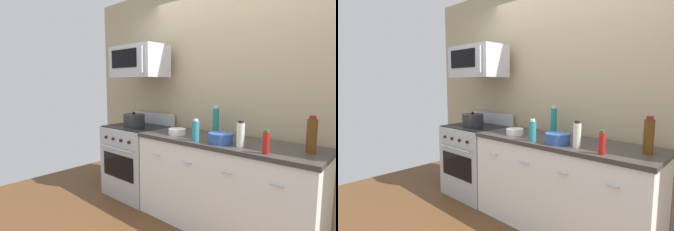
# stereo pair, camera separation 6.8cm
# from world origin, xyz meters

# --- Properties ---
(ground_plane) EXTENTS (5.91, 5.91, 0.00)m
(ground_plane) POSITION_xyz_m (0.00, 0.00, 0.00)
(ground_plane) COLOR brown
(back_wall) EXTENTS (4.92, 0.10, 2.70)m
(back_wall) POSITION_xyz_m (0.00, 0.41, 1.35)
(back_wall) COLOR tan
(back_wall) RESTS_ON ground_plane
(counter_unit) EXTENTS (1.83, 0.66, 0.92)m
(counter_unit) POSITION_xyz_m (-0.00, -0.00, 0.46)
(counter_unit) COLOR white
(counter_unit) RESTS_ON ground_plane
(range_oven) EXTENTS (0.76, 0.69, 1.07)m
(range_oven) POSITION_xyz_m (-1.29, 0.00, 0.47)
(range_oven) COLOR #B7BABF
(range_oven) RESTS_ON ground_plane
(microwave) EXTENTS (0.74, 0.44, 0.40)m
(microwave) POSITION_xyz_m (-1.29, 0.05, 1.75)
(microwave) COLOR #B7BABF
(bottle_hot_sauce_red) EXTENTS (0.05, 0.05, 0.19)m
(bottle_hot_sauce_red) POSITION_xyz_m (0.50, -0.24, 1.01)
(bottle_hot_sauce_red) COLOR #B21914
(bottle_hot_sauce_red) RESTS_ON countertop_slab
(bottle_sparkling_teal) EXTENTS (0.07, 0.07, 0.32)m
(bottle_sparkling_teal) POSITION_xyz_m (-0.20, 0.17, 1.07)
(bottle_sparkling_teal) COLOR #197F7A
(bottle_sparkling_teal) RESTS_ON countertop_slab
(bottle_vinegar_white) EXTENTS (0.07, 0.07, 0.23)m
(bottle_vinegar_white) POSITION_xyz_m (0.25, -0.16, 1.03)
(bottle_vinegar_white) COLOR silver
(bottle_vinegar_white) RESTS_ON countertop_slab
(bottle_dish_soap) EXTENTS (0.07, 0.07, 0.21)m
(bottle_dish_soap) POSITION_xyz_m (-0.18, -0.22, 1.02)
(bottle_dish_soap) COLOR teal
(bottle_dish_soap) RESTS_ON countertop_slab
(bottle_wine_amber) EXTENTS (0.08, 0.08, 0.30)m
(bottle_wine_amber) POSITION_xyz_m (0.76, 0.03, 1.06)
(bottle_wine_amber) COLOR #59330F
(bottle_wine_amber) RESTS_ON countertop_slab
(bowl_blue_mixing) EXTENTS (0.23, 0.23, 0.10)m
(bowl_blue_mixing) POSITION_xyz_m (0.05, -0.15, 0.97)
(bowl_blue_mixing) COLOR #2D519E
(bowl_blue_mixing) RESTS_ON countertop_slab
(bowl_white_ceramic) EXTENTS (0.19, 0.19, 0.07)m
(bowl_white_ceramic) POSITION_xyz_m (-0.52, -0.10, 0.96)
(bowl_white_ceramic) COLOR white
(bowl_white_ceramic) RESTS_ON countertop_slab
(stockpot) EXTENTS (0.28, 0.28, 0.19)m
(stockpot) POSITION_xyz_m (-1.29, -0.05, 1.00)
(stockpot) COLOR #262628
(stockpot) RESTS_ON range_oven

